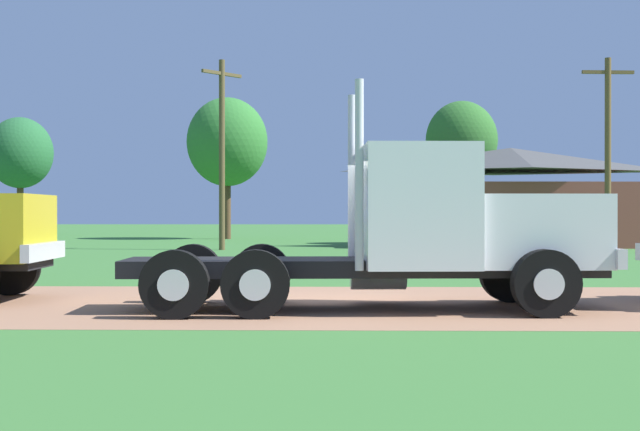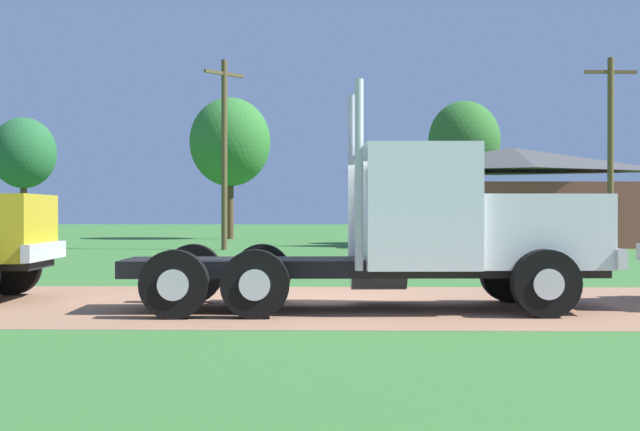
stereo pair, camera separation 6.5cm
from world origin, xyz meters
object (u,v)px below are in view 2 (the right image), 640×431
Objects in this scene: truck_foreground_white at (428,232)px; utility_pole_far at (611,149)px; shed_building at (513,199)px; utility_pole_near at (224,149)px.

utility_pole_far is (9.78, 21.59, 2.99)m from truck_foreground_white.
shed_building is (6.79, 26.91, 0.98)m from truck_foreground_white.
truck_foreground_white is 23.89m from utility_pole_far.
utility_pole_far is (2.99, -5.32, 2.01)m from shed_building.
utility_pole_far is at bearing 65.62° from truck_foreground_white.
shed_building is 14.18m from utility_pole_near.
utility_pole_near is (-13.40, -4.14, 2.11)m from shed_building.
truck_foreground_white is 0.69× the size of shed_building.
utility_pole_near is 16.43m from utility_pole_far.
shed_building reaches higher than truck_foreground_white.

